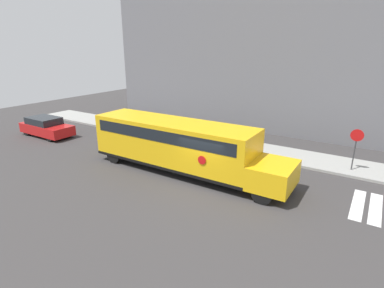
# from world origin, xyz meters

# --- Properties ---
(ground_plane) EXTENTS (60.00, 60.00, 0.00)m
(ground_plane) POSITION_xyz_m (0.00, 0.00, 0.00)
(ground_plane) COLOR #3A3838
(sidewalk_strip) EXTENTS (44.00, 3.00, 0.15)m
(sidewalk_strip) POSITION_xyz_m (0.00, 6.50, 0.07)
(sidewalk_strip) COLOR #9E9E99
(sidewalk_strip) RESTS_ON ground
(building_backdrop) EXTENTS (32.00, 4.00, 11.91)m
(building_backdrop) POSITION_xyz_m (0.00, 13.00, 5.95)
(building_backdrop) COLOR slate
(building_backdrop) RESTS_ON ground
(school_bus) EXTENTS (11.72, 2.57, 2.88)m
(school_bus) POSITION_xyz_m (-2.18, 0.82, 1.67)
(school_bus) COLOR yellow
(school_bus) RESTS_ON ground
(parked_car) EXTENTS (4.65, 1.87, 1.49)m
(parked_car) POSITION_xyz_m (-15.17, 0.99, 0.75)
(parked_car) COLOR red
(parked_car) RESTS_ON ground
(stop_sign) EXTENTS (0.68, 0.10, 2.54)m
(stop_sign) POSITION_xyz_m (6.23, 5.91, 1.67)
(stop_sign) COLOR #38383A
(stop_sign) RESTS_ON ground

